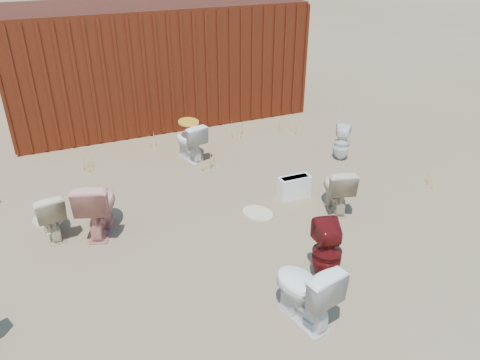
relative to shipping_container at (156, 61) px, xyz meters
name	(u,v)px	position (x,y,z in m)	size (l,w,h in m)	color
ground	(257,234)	(0.00, -5.20, -1.20)	(100.00, 100.00, 0.00)	brown
shipping_container	(156,61)	(0.00, 0.00, 0.00)	(6.00, 2.40, 2.40)	#44150B
toilet_front_pink	(98,205)	(-1.95, -4.27, -0.79)	(0.46, 0.81, 0.83)	tan
toilet_front_c	(304,290)	(-0.23, -6.82, -0.81)	(0.44, 0.77, 0.79)	white
toilet_front_maroon	(327,252)	(0.35, -6.35, -0.81)	(0.35, 0.36, 0.77)	#580F10
toilet_back_beige_left	(49,214)	(-2.57, -4.11, -0.86)	(0.38, 0.67, 0.68)	beige
toilet_back_beige_right	(337,188)	(1.35, -5.05, -0.84)	(0.40, 0.70, 0.71)	#BFAA8B
toilet_back_yellowlid	(190,141)	(-0.10, -2.54, -0.85)	(0.39, 0.69, 0.70)	white
toilet_back_e	(342,143)	(2.41, -3.63, -0.88)	(0.29, 0.30, 0.65)	white
yellow_lid	(188,122)	(-0.10, -2.54, -0.48)	(0.36, 0.45, 0.03)	gold
loose_tank	(294,187)	(0.96, -4.50, -1.02)	(0.50, 0.20, 0.35)	white
loose_lid_near	(258,213)	(0.23, -4.73, -1.19)	(0.38, 0.49, 0.02)	beige
loose_lid_far	(48,221)	(-2.62, -3.72, -1.19)	(0.36, 0.47, 0.02)	tan
weed_clump_a	(88,160)	(-1.86, -2.24, -1.03)	(0.36, 0.36, 0.34)	tan
weed_clump_b	(208,159)	(0.08, -2.99, -1.05)	(0.32, 0.32, 0.31)	tan
weed_clump_c	(286,126)	(2.09, -2.12, -1.06)	(0.36, 0.36, 0.28)	tan
weed_clump_d	(152,140)	(-0.61, -1.70, -1.07)	(0.30, 0.30, 0.26)	tan
weed_clump_e	(238,130)	(1.13, -1.89, -1.07)	(0.34, 0.34, 0.26)	tan
weed_clump_f	(427,180)	(3.12, -5.04, -1.09)	(0.28, 0.28, 0.23)	tan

